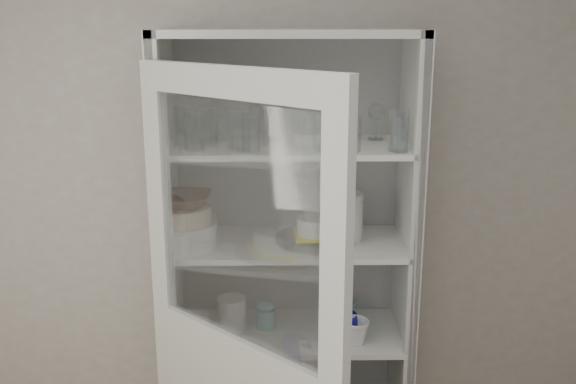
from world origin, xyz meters
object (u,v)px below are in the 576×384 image
at_px(mug_teal, 343,311).
at_px(mug_white, 355,332).
at_px(white_canister, 232,313).
at_px(measuring_cups, 204,331).
at_px(grey_bowl_stack, 344,217).
at_px(goblet_0, 217,119).
at_px(yellow_trivet, 316,235).
at_px(mug_blue, 343,325).
at_px(cream_bowl, 184,214).
at_px(teal_jar, 266,316).
at_px(pantry_cabinet, 288,306).
at_px(plate_stack_back, 192,223).
at_px(plate_stack_front, 185,234).
at_px(goblet_3, 376,120).
at_px(terracotta_bowl, 184,200).
at_px(white_ramekin, 316,225).
at_px(goblet_1, 256,120).
at_px(goblet_2, 284,119).

xyz_separation_m(mug_teal, mug_white, (0.03, -0.19, 0.00)).
bearing_deg(white_canister, measuring_cups, -155.40).
relative_size(grey_bowl_stack, mug_white, 1.81).
distance_m(goblet_0, yellow_trivet, 0.62).
bearing_deg(mug_blue, yellow_trivet, 167.07).
height_order(cream_bowl, teal_jar, cream_bowl).
bearing_deg(teal_jar, pantry_cabinet, 24.61).
relative_size(plate_stack_back, mug_white, 1.96).
distance_m(yellow_trivet, white_canister, 0.50).
distance_m(pantry_cabinet, plate_stack_front, 0.57).
xyz_separation_m(yellow_trivet, teal_jar, (-0.21, 0.03, -0.38)).
height_order(mug_teal, white_canister, white_canister).
distance_m(pantry_cabinet, mug_white, 0.33).
bearing_deg(mug_teal, goblet_0, 161.22).
bearing_deg(mug_blue, mug_teal, 99.21).
xyz_separation_m(goblet_3, teal_jar, (-0.45, -0.08, -0.83)).
distance_m(goblet_0, mug_blue, 0.99).
distance_m(plate_stack_back, terracotta_bowl, 0.24).
distance_m(plate_stack_front, plate_stack_back, 0.19).
bearing_deg(measuring_cups, plate_stack_back, 108.67).
bearing_deg(white_ramekin, goblet_1, 152.39).
distance_m(goblet_1, plate_stack_back, 0.52).
xyz_separation_m(white_ramekin, mug_blue, (0.11, -0.06, -0.42)).
bearing_deg(plate_stack_front, goblet_3, 11.80).
bearing_deg(goblet_0, mug_white, -20.97).
distance_m(mug_teal, teal_jar, 0.34).
height_order(pantry_cabinet, measuring_cups, pantry_cabinet).
bearing_deg(mug_white, white_canister, 169.60).
xyz_separation_m(yellow_trivet, mug_white, (0.16, -0.12, -0.37)).
bearing_deg(plate_stack_front, terracotta_bowl, 0.00).
xyz_separation_m(pantry_cabinet, goblet_1, (-0.13, 0.06, 0.80)).
distance_m(goblet_1, white_canister, 0.82).
xyz_separation_m(goblet_3, terracotta_bowl, (-0.77, -0.16, -0.29)).
bearing_deg(mug_teal, goblet_3, -1.36).
bearing_deg(white_ramekin, teal_jar, 172.76).
height_order(goblet_1, plate_stack_back, goblet_1).
relative_size(goblet_3, white_canister, 1.14).
distance_m(plate_stack_back, grey_bowl_stack, 0.65).
bearing_deg(goblet_1, goblet_2, -21.94).
relative_size(pantry_cabinet, mug_white, 19.02).
relative_size(goblet_0, terracotta_bowl, 0.81).
height_order(pantry_cabinet, plate_stack_back, pantry_cabinet).
xyz_separation_m(goblet_0, white_canister, (0.05, -0.08, -0.82)).
bearing_deg(cream_bowl, mug_blue, -0.10).
xyz_separation_m(cream_bowl, teal_jar, (0.32, 0.08, -0.48)).
bearing_deg(cream_bowl, goblet_3, 11.80).
height_order(grey_bowl_stack, teal_jar, grey_bowl_stack).
distance_m(white_ramekin, teal_jar, 0.47).
bearing_deg(terracotta_bowl, goblet_1, 33.19).
height_order(goblet_0, plate_stack_back, goblet_0).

